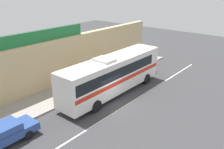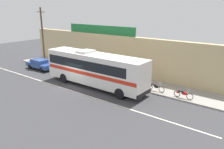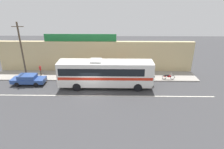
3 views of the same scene
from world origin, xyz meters
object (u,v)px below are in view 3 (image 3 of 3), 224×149
at_px(intercity_bus, 105,72).
at_px(pedestrian_near_shop, 98,71).
at_px(motorcycle_blue, 168,77).
at_px(pedestrian_far_right, 40,69).
at_px(pedestrian_far_left, 134,69).
at_px(utility_pole, 22,51).
at_px(motorcycle_red, 148,76).
at_px(parked_car, 28,79).

xyz_separation_m(intercity_bus, pedestrian_near_shop, (-1.19, 3.06, -0.95)).
bearing_deg(intercity_bus, motorcycle_blue, 14.24).
relative_size(pedestrian_far_right, pedestrian_far_left, 0.99).
distance_m(utility_pole, pedestrian_far_right, 3.86).
height_order(motorcycle_blue, pedestrian_far_left, pedestrian_far_left).
bearing_deg(pedestrian_far_left, motorcycle_blue, -19.76).
xyz_separation_m(pedestrian_near_shop, pedestrian_far_right, (-8.67, 0.56, -0.07)).
distance_m(motorcycle_blue, pedestrian_far_right, 18.80).
xyz_separation_m(intercity_bus, motorcycle_blue, (8.88, 2.25, -1.50)).
relative_size(motorcycle_blue, motorcycle_red, 0.96).
distance_m(parked_car, pedestrian_far_right, 3.01).
xyz_separation_m(utility_pole, motorcycle_red, (17.32, 0.31, -3.71)).
bearing_deg(pedestrian_near_shop, motorcycle_blue, -4.56).
bearing_deg(pedestrian_far_left, pedestrian_near_shop, -170.13).
distance_m(intercity_bus, utility_pole, 11.70).
bearing_deg(pedestrian_far_right, pedestrian_far_left, 1.48).
bearing_deg(motorcycle_red, pedestrian_near_shop, 174.53).
height_order(motorcycle_blue, pedestrian_far_right, pedestrian_far_right).
bearing_deg(pedestrian_far_right, motorcycle_red, -4.50).
height_order(parked_car, pedestrian_near_shop, pedestrian_near_shop).
xyz_separation_m(parked_car, motorcycle_red, (16.48, 1.69, -0.17)).
bearing_deg(motorcycle_red, utility_pole, -178.98).
relative_size(intercity_bus, utility_pole, 1.51).
distance_m(parked_car, motorcycle_blue, 19.40).
bearing_deg(motorcycle_red, motorcycle_blue, -2.26).
bearing_deg(intercity_bus, motorcycle_red, 21.46).
xyz_separation_m(pedestrian_far_right, pedestrian_far_left, (13.95, 0.36, 0.01)).
bearing_deg(pedestrian_far_left, motorcycle_red, -39.78).
bearing_deg(utility_pole, motorcycle_blue, 0.55).
height_order(parked_car, pedestrian_far_right, pedestrian_far_right).
distance_m(pedestrian_near_shop, pedestrian_far_left, 5.36).
height_order(utility_pole, motorcycle_blue, utility_pole).
bearing_deg(parked_car, motorcycle_blue, 4.65).
bearing_deg(motorcycle_red, intercity_bus, -158.54).
distance_m(motorcycle_red, pedestrian_near_shop, 7.26).
distance_m(intercity_bus, motorcycle_blue, 9.28).
xyz_separation_m(utility_pole, motorcycle_blue, (20.18, 0.19, -3.71)).
distance_m(pedestrian_near_shop, pedestrian_far_right, 8.69).
distance_m(utility_pole, pedestrian_near_shop, 10.64).
relative_size(parked_car, motorcycle_red, 2.33).
relative_size(parked_car, pedestrian_far_right, 2.80).
xyz_separation_m(motorcycle_blue, motorcycle_red, (-2.86, 0.11, 0.00)).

